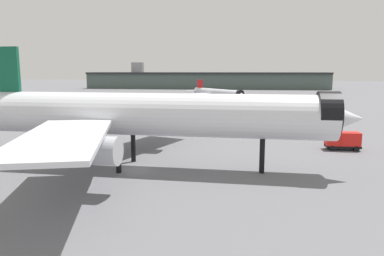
% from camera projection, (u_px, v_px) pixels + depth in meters
% --- Properties ---
extents(ground, '(900.00, 900.00, 0.00)m').
position_uv_depth(ground, '(135.00, 170.00, 48.65)').
color(ground, slate).
extents(airliner_near_gate, '(56.33, 51.36, 16.37)m').
position_uv_depth(airliner_near_gate, '(141.00, 115.00, 48.59)').
color(airliner_near_gate, silver).
rests_on(airliner_near_gate, ground).
extents(airliner_far_taxiway, '(28.24, 28.96, 9.08)m').
position_uv_depth(airliner_far_taxiway, '(217.00, 93.00, 150.13)').
color(airliner_far_taxiway, silver).
rests_on(airliner_far_taxiway, ground).
extents(terminal_building, '(174.60, 44.07, 19.05)m').
position_uv_depth(terminal_building, '(204.00, 80.00, 267.68)').
color(terminal_building, '#475651').
rests_on(terminal_building, ground).
extents(service_truck_front, '(5.69, 3.01, 3.00)m').
position_uv_depth(service_truck_front, '(343.00, 141.00, 60.45)').
color(service_truck_front, black).
rests_on(service_truck_front, ground).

